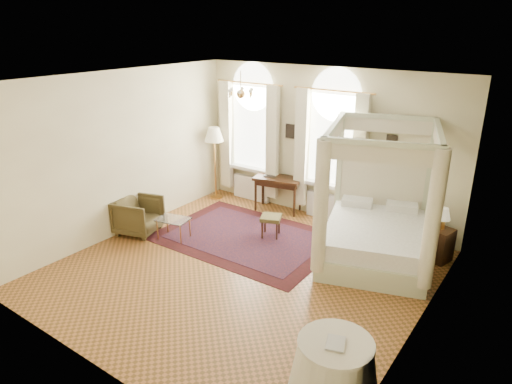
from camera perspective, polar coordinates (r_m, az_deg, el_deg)
ground at (r=8.22m, az=-1.73°, el=-9.76°), size 6.00×6.00×0.00m
room_walls at (r=7.43m, az=-1.89°, el=3.56°), size 6.00×6.00×6.00m
window_left at (r=10.87m, az=-0.70°, el=6.36°), size 1.62×0.27×3.29m
window_right at (r=9.83m, az=9.29°, el=4.55°), size 1.62×0.27×3.29m
chandelier at (r=8.69m, az=-1.92°, el=12.32°), size 0.51×0.45×0.50m
wall_pictures at (r=9.86m, az=9.08°, el=7.04°), size 2.54×0.03×0.39m
canopy_bed at (r=8.59m, az=14.67°, el=-4.79°), size 2.47×2.75×2.51m
nightstand at (r=9.06m, az=21.82°, el=-6.08°), size 0.53×0.50×0.63m
nightstand_lamp at (r=8.86m, az=22.34°, el=-2.67°), size 0.27×0.27×0.40m
writing_desk at (r=10.47m, az=2.80°, el=1.23°), size 1.17×0.77×0.81m
laptop at (r=10.50m, az=1.85°, el=2.05°), size 0.35×0.24×0.03m
stool at (r=9.28m, az=1.88°, el=-3.45°), size 0.52×0.52×0.45m
armchair at (r=9.77m, az=-14.47°, el=-2.86°), size 1.03×1.01×0.76m
coffee_table at (r=9.35m, az=-10.31°, el=-3.56°), size 0.70×0.56×0.43m
floor_lamp at (r=11.05m, az=-5.26°, el=6.72°), size 0.46×0.46×1.79m
oriental_rug at (r=9.37m, az=-1.17°, el=-5.69°), size 3.52×2.55×0.01m
side_table at (r=5.75m, az=9.75°, el=-20.91°), size 1.08×1.08×0.74m
book at (r=5.48m, az=8.78°, el=-18.00°), size 0.28×0.33×0.03m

